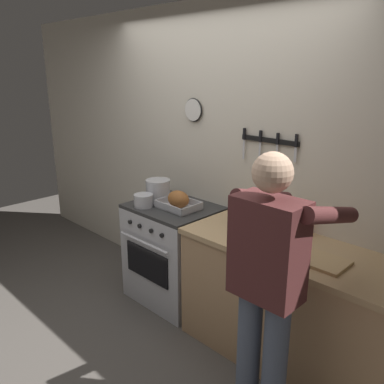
# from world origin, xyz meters

# --- Properties ---
(ground_plane) EXTENTS (8.00, 8.00, 0.00)m
(ground_plane) POSITION_xyz_m (0.00, 0.00, 0.00)
(ground_plane) COLOR #4C4742
(wall_back) EXTENTS (6.00, 0.13, 2.60)m
(wall_back) POSITION_xyz_m (-0.00, 1.35, 1.30)
(wall_back) COLOR beige
(wall_back) RESTS_ON ground
(counter_block) EXTENTS (2.03, 0.65, 0.90)m
(counter_block) POSITION_xyz_m (1.20, 0.99, 0.45)
(counter_block) COLOR tan
(counter_block) RESTS_ON ground
(stove) EXTENTS (0.76, 0.67, 0.90)m
(stove) POSITION_xyz_m (-0.22, 0.99, 0.45)
(stove) COLOR #BCBCC1
(stove) RESTS_ON ground
(person_cook) EXTENTS (0.51, 0.63, 1.66)m
(person_cook) POSITION_xyz_m (1.16, 0.42, 0.95)
(person_cook) COLOR #4C566B
(person_cook) RESTS_ON ground
(roasting_pan) EXTENTS (0.35, 0.26, 0.16)m
(roasting_pan) POSITION_xyz_m (-0.14, 0.98, 0.97)
(roasting_pan) COLOR #B7B7BC
(roasting_pan) RESTS_ON stove
(stock_pot) EXTENTS (0.22, 0.22, 0.20)m
(stock_pot) POSITION_xyz_m (-0.42, 0.99, 1.00)
(stock_pot) COLOR #B7B7BC
(stock_pot) RESTS_ON stove
(saucepan) EXTENTS (0.17, 0.17, 0.11)m
(saucepan) POSITION_xyz_m (-0.39, 0.80, 0.96)
(saucepan) COLOR #B7B7BC
(saucepan) RESTS_ON stove
(cutting_board) EXTENTS (0.36, 0.24, 0.02)m
(cutting_board) POSITION_xyz_m (1.20, 0.90, 0.91)
(cutting_board) COLOR tan
(cutting_board) RESTS_ON counter_block
(bottle_soy_sauce) EXTENTS (0.06, 0.06, 0.21)m
(bottle_soy_sauce) POSITION_xyz_m (0.38, 1.08, 0.99)
(bottle_soy_sauce) COLOR black
(bottle_soy_sauce) RESTS_ON counter_block
(bottle_hot_sauce) EXTENTS (0.05, 0.05, 0.18)m
(bottle_hot_sauce) POSITION_xyz_m (0.92, 1.24, 0.97)
(bottle_hot_sauce) COLOR red
(bottle_hot_sauce) RESTS_ON counter_block
(bottle_vinegar) EXTENTS (0.06, 0.06, 0.27)m
(bottle_vinegar) POSITION_xyz_m (0.84, 1.12, 1.01)
(bottle_vinegar) COLOR #997F4C
(bottle_vinegar) RESTS_ON counter_block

